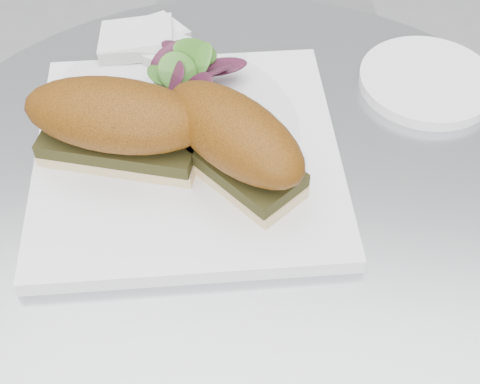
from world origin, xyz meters
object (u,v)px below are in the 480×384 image
(sandwich_left, at_px, (117,122))
(saucer, at_px, (427,81))
(plate, at_px, (188,155))
(sandwich_right, at_px, (234,140))

(sandwich_left, distance_m, saucer, 0.34)
(plate, distance_m, saucer, 0.28)
(sandwich_left, height_order, saucer, sandwich_left)
(sandwich_left, xyz_separation_m, saucer, (0.30, 0.15, -0.05))
(plate, bearing_deg, saucer, 29.10)
(sandwich_left, bearing_deg, plate, 18.83)
(plate, bearing_deg, sandwich_left, -167.08)
(sandwich_left, relative_size, saucer, 1.22)
(saucer, bearing_deg, sandwich_right, -140.18)
(plate, height_order, sandwich_left, sandwich_left)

